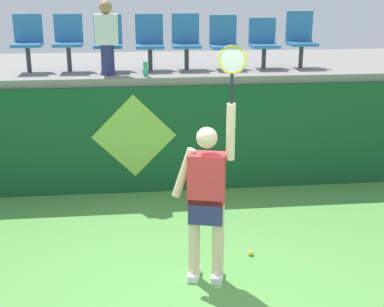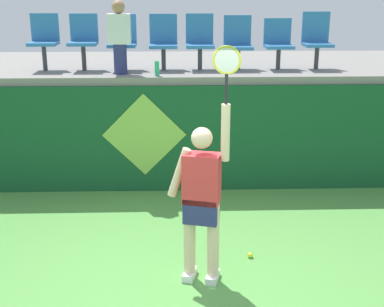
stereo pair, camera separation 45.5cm
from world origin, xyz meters
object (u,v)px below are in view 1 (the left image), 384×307
Objects in this scene: tennis_player at (207,196)px; water_bottle at (146,69)px; stadium_chair_1 at (68,39)px; stadium_chair_5 at (224,41)px; spectator_0 at (107,37)px; stadium_chair_0 at (28,40)px; stadium_chair_4 at (186,40)px; stadium_chair_6 at (263,41)px; tennis_ball at (251,253)px; stadium_chair_7 at (301,37)px; stadium_chair_2 at (108,40)px; stadium_chair_3 at (150,40)px.

tennis_player is 11.64× the size of water_bottle.
stadium_chair_1 is (-1.70, 3.48, 1.28)m from tennis_player.
stadium_chair_1 is at bearing -179.87° from stadium_chair_5.
stadium_chair_0 is at bearing 160.53° from spectator_0.
stadium_chair_1 is 2.45m from stadium_chair_5.
stadium_chair_4 reaches higher than water_bottle.
water_bottle is 0.20× the size of spectator_0.
tennis_player is 3.51m from spectator_0.
stadium_chair_6 is at bearing -0.28° from stadium_chair_4.
tennis_ball is 3.77m from stadium_chair_4.
stadium_chair_5 is 1.89m from spectator_0.
stadium_chair_7 is at bearing 8.07° from spectator_0.
stadium_chair_2 is at bearing 0.09° from stadium_chair_0.
tennis_player is at bearing -82.71° from stadium_chair_3.
stadium_chair_1 is 0.61m from stadium_chair_2.
stadium_chair_7 is at bearing 0.07° from stadium_chair_2.
stadium_chair_3 is at bearing 179.82° from stadium_chair_6.
stadium_chair_4 is 1.26m from stadium_chair_6.
stadium_chair_4 is (0.13, 3.48, 1.26)m from tennis_player.
spectator_0 reaches higher than stadium_chair_1.
stadium_chair_4 is 0.61m from stadium_chair_5.
stadium_chair_4 is 1.03× the size of stadium_chair_5.
stadium_chair_0 is at bearing -179.92° from stadium_chair_7.
stadium_chair_0 is (-1.78, 0.64, 0.39)m from water_bottle.
stadium_chair_1 is at bearing -0.04° from stadium_chair_0.
tennis_player is 3.22× the size of stadium_chair_6.
water_bottle is at bearing -153.14° from stadium_chair_5.
stadium_chair_1 is 3.71m from stadium_chair_7.
tennis_player is 3.04× the size of stadium_chair_5.
stadium_chair_3 reaches higher than water_bottle.
stadium_chair_3 is at bearing 82.03° from water_bottle.
water_bottle is 0.25× the size of stadium_chair_0.
stadium_chair_5 is 1.06× the size of stadium_chair_6.
stadium_chair_0 is at bearing -179.91° from stadium_chair_2.
stadium_chair_3 is (0.09, 0.65, 0.36)m from water_bottle.
spectator_0 is at bearing -146.04° from stadium_chair_3.
stadium_chair_1 is 1.00× the size of stadium_chair_4.
tennis_player is 4.21m from stadium_chair_7.
water_bottle is 0.25× the size of stadium_chair_2.
spectator_0 reaches higher than stadium_chair_0.
stadium_chair_0 reaches higher than tennis_ball.
tennis_ball is at bearing -56.77° from spectator_0.
stadium_chair_2 is 1.09× the size of stadium_chair_6.
water_bottle is 1.00m from stadium_chair_4.
tennis_ball is at bearing -60.72° from stadium_chair_2.
stadium_chair_0 is 0.80× the size of spectator_0.
stadium_chair_4 is (0.58, 0.00, 0.00)m from stadium_chair_3.
stadium_chair_2 is 3.10m from stadium_chair_7.
tennis_ball is at bearing -64.48° from water_bottle.
stadium_chair_1 is at bearing 144.63° from spectator_0.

